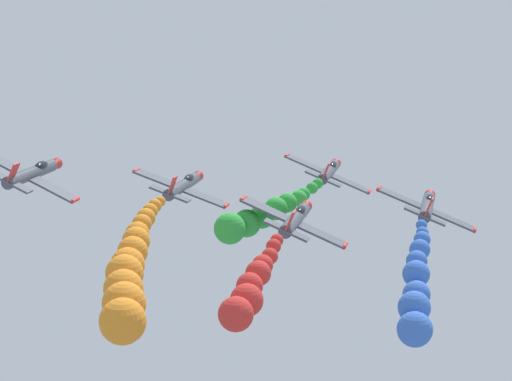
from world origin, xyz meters
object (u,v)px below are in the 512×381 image
at_px(airplane_left_inner, 183,186).
at_px(airplane_right_outer, 32,173).
at_px(airplane_lead, 329,171).
at_px(airplane_left_outer, 296,219).
at_px(airplane_right_inner, 427,206).

xyz_separation_m(airplane_left_inner, airplane_right_outer, (-10.35, -10.67, 2.64)).
bearing_deg(airplane_lead, airplane_right_outer, -134.97).
height_order(airplane_left_inner, airplane_left_outer, airplane_left_inner).
distance_m(airplane_left_inner, airplane_left_outer, 15.81).
relative_size(airplane_left_inner, airplane_right_outer, 1.00).
distance_m(airplane_left_inner, airplane_right_inner, 22.80).
bearing_deg(airplane_left_outer, airplane_left_inner, 142.20).
distance_m(airplane_left_outer, airplane_right_outer, 23.08).
xyz_separation_m(airplane_lead, airplane_right_outer, (-22.54, -22.56, 2.87)).
relative_size(airplane_right_inner, airplane_left_outer, 1.00).
distance_m(airplane_right_inner, airplane_left_outer, 14.35).
xyz_separation_m(airplane_lead, airplane_left_inner, (-12.19, -11.89, 0.23)).
distance_m(airplane_lead, airplane_left_inner, 17.03).
xyz_separation_m(airplane_left_outer, airplane_right_outer, (-22.84, -0.99, 3.17)).
distance_m(airplane_left_inner, airplane_right_outer, 15.10).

